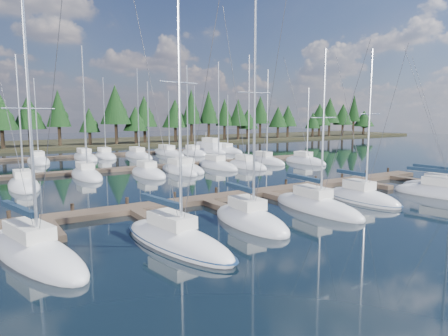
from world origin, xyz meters
TOP-DOWN VIEW (x-y plane):
  - ground at (0.00, 30.00)m, footprint 260.00×260.00m
  - far_shore at (0.00, 90.00)m, footprint 220.00×30.00m
  - main_dock at (0.00, 17.36)m, footprint 44.00×6.13m
  - back_docks at (0.00, 49.58)m, footprint 50.00×21.80m
  - front_sailboat_0 at (-19.48, 11.25)m, footprint 5.06×10.49m
  - front_sailboat_1 at (-12.57, 9.20)m, footprint 4.19×9.90m
  - front_sailboat_2 at (-6.61, 10.46)m, footprint 3.21×7.80m
  - front_sailboat_3 at (-0.06, 10.95)m, footprint 3.05×9.11m
  - front_sailboat_4 at (5.42, 11.14)m, footprint 3.05×7.66m
  - front_sailboat_5 at (13.03, 8.28)m, footprint 4.10×9.51m
  - front_sailboat_6 at (14.91, 9.29)m, footprint 2.59×8.81m
  - back_sailboat_rows at (-0.08, 45.00)m, footprint 45.98×33.02m
  - motor_yacht_right at (17.04, 56.16)m, footprint 4.52×9.57m
  - tree_line at (-1.54, 80.22)m, footprint 186.33×11.59m

SIDE VIEW (x-z plane):
  - ground at x=0.00m, z-range 0.00..0.00m
  - back_docks at x=0.00m, z-range 0.00..0.40m
  - main_dock at x=0.00m, z-range -0.25..0.65m
  - back_sailboat_rows at x=-0.08m, z-range -7.61..8.14m
  - front_sailboat_3 at x=-0.06m, z-range -6.03..6.59m
  - front_sailboat_0 at x=-19.48m, z-range -6.48..7.04m
  - front_sailboat_4 at x=5.42m, z-range -6.27..6.84m
  - front_sailboat_5 at x=13.03m, z-range -6.70..7.28m
  - front_sailboat_6 at x=14.91m, z-range -6.49..7.08m
  - front_sailboat_1 at x=-12.57m, z-range -7.70..8.29m
  - far_shore at x=0.00m, z-range 0.00..0.60m
  - front_sailboat_2 at x=-6.61m, z-range -7.42..8.04m
  - motor_yacht_right at x=17.04m, z-range -1.80..2.81m
  - tree_line at x=-1.54m, z-range 0.86..14.11m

